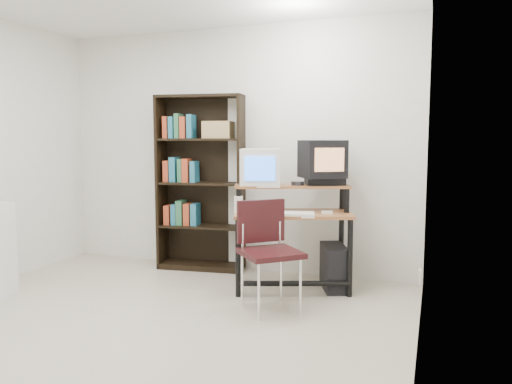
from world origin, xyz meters
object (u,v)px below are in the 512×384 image
(crt_tv, at_px, (322,159))
(crt_monitor, at_px, (261,167))
(pc_tower, at_px, (334,267))
(bookshelf, at_px, (202,181))
(school_chair, at_px, (267,242))
(computer_desk, at_px, (292,218))

(crt_tv, bearing_deg, crt_monitor, 164.92)
(pc_tower, relative_size, bookshelf, 0.24)
(crt_tv, bearing_deg, pc_tower, -56.58)
(crt_monitor, height_order, pc_tower, crt_monitor)
(crt_monitor, height_order, crt_tv, crt_tv)
(school_chair, bearing_deg, computer_desk, 42.56)
(computer_desk, relative_size, bookshelf, 0.64)
(crt_tv, distance_m, pc_tower, 1.03)
(crt_monitor, relative_size, school_chair, 0.51)
(pc_tower, bearing_deg, crt_tv, 134.79)
(crt_tv, height_order, pc_tower, crt_tv)
(computer_desk, distance_m, crt_tv, 0.63)
(computer_desk, relative_size, crt_tv, 2.33)
(crt_monitor, height_order, bookshelf, bookshelf)
(school_chair, relative_size, bookshelf, 0.48)
(computer_desk, bearing_deg, crt_monitor, 159.77)
(bookshelf, bearing_deg, pc_tower, -18.29)
(crt_tv, xyz_separation_m, school_chair, (-0.29, -0.77, -0.67))
(computer_desk, bearing_deg, bookshelf, 140.31)
(pc_tower, bearing_deg, bookshelf, 147.53)
(crt_monitor, relative_size, crt_tv, 0.90)
(school_chair, bearing_deg, bookshelf, 94.98)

